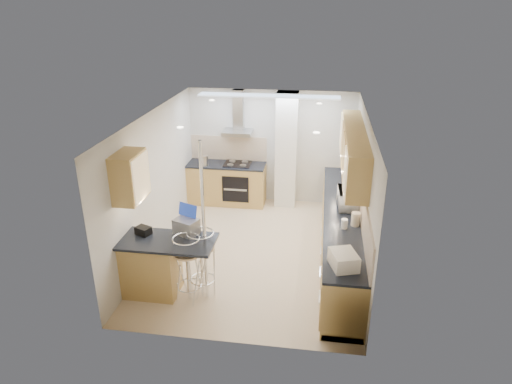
# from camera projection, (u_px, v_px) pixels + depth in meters

# --- Properties ---
(ground) EXTENTS (4.80, 4.80, 0.00)m
(ground) POSITION_uv_depth(u_px,v_px,m) (255.00, 252.00, 8.29)
(ground) COLOR beige
(ground) RESTS_ON ground
(room_shell) EXTENTS (3.64, 4.84, 2.51)m
(room_shell) POSITION_uv_depth(u_px,v_px,m) (277.00, 166.00, 7.99)
(room_shell) COLOR beige
(room_shell) RESTS_ON ground
(right_counter) EXTENTS (0.63, 4.40, 0.92)m
(right_counter) POSITION_uv_depth(u_px,v_px,m) (341.00, 235.00, 7.91)
(right_counter) COLOR tan
(right_counter) RESTS_ON ground
(back_counter) EXTENTS (1.70, 0.63, 0.92)m
(back_counter) POSITION_uv_depth(u_px,v_px,m) (227.00, 183.00, 10.15)
(back_counter) COLOR tan
(back_counter) RESTS_ON ground
(peninsula) EXTENTS (1.47, 0.72, 0.94)m
(peninsula) POSITION_uv_depth(u_px,v_px,m) (168.00, 267.00, 6.94)
(peninsula) COLOR tan
(peninsula) RESTS_ON ground
(microwave) EXTENTS (0.43, 0.60, 0.32)m
(microwave) POSITION_uv_depth(u_px,v_px,m) (350.00, 199.00, 7.81)
(microwave) COLOR white
(microwave) RESTS_ON right_counter
(laptop) EXTENTS (0.42, 0.37, 0.24)m
(laptop) POSITION_uv_depth(u_px,v_px,m) (186.00, 226.00, 6.90)
(laptop) COLOR gray
(laptop) RESTS_ON peninsula
(bag) EXTENTS (0.26, 0.23, 0.12)m
(bag) POSITION_uv_depth(u_px,v_px,m) (143.00, 231.00, 6.91)
(bag) COLOR black
(bag) RESTS_ON peninsula
(bar_stool_near) EXTENTS (0.48, 0.48, 1.06)m
(bar_stool_near) POSITION_uv_depth(u_px,v_px,m) (188.00, 269.00, 6.78)
(bar_stool_near) COLOR tan
(bar_stool_near) RESTS_ON ground
(bar_stool_end) EXTENTS (0.61, 0.61, 1.07)m
(bar_stool_end) POSITION_uv_depth(u_px,v_px,m) (202.00, 263.00, 6.94)
(bar_stool_end) COLOR tan
(bar_stool_end) RESTS_ON ground
(jar_a) EXTENTS (0.13, 0.13, 0.18)m
(jar_a) POSITION_uv_depth(u_px,v_px,m) (346.00, 190.00, 8.36)
(jar_a) COLOR silver
(jar_a) RESTS_ON right_counter
(jar_b) EXTENTS (0.13, 0.13, 0.15)m
(jar_b) POSITION_uv_depth(u_px,v_px,m) (343.00, 189.00, 8.45)
(jar_b) COLOR silver
(jar_b) RESTS_ON right_counter
(jar_c) EXTENTS (0.18, 0.18, 0.22)m
(jar_c) POSITION_uv_depth(u_px,v_px,m) (356.00, 219.00, 7.20)
(jar_c) COLOR #C0B499
(jar_c) RESTS_ON right_counter
(jar_d) EXTENTS (0.12, 0.12, 0.16)m
(jar_d) POSITION_uv_depth(u_px,v_px,m) (344.00, 224.00, 7.12)
(jar_d) COLOR white
(jar_d) RESTS_ON right_counter
(bread_bin) EXTENTS (0.43, 0.48, 0.21)m
(bread_bin) POSITION_uv_depth(u_px,v_px,m) (344.00, 260.00, 6.07)
(bread_bin) COLOR silver
(bread_bin) RESTS_ON right_counter
(kettle) EXTENTS (0.16, 0.16, 0.23)m
(kettle) POSITION_uv_depth(u_px,v_px,m) (204.00, 161.00, 9.82)
(kettle) COLOR #A8ABAD
(kettle) RESTS_ON back_counter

